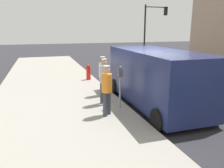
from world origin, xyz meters
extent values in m
plane|color=#2D2D33|center=(0.00, 0.00, 0.00)|extent=(80.00, 80.00, 0.00)
cube|color=#9E998E|center=(3.50, 0.00, 0.07)|extent=(5.00, 32.00, 0.15)
cylinder|color=gray|center=(1.35, 0.74, 0.72)|extent=(0.07, 0.07, 1.15)
cube|color=#4C4C51|center=(1.35, 0.74, 1.44)|extent=(0.14, 0.18, 0.28)
sphere|color=#47474C|center=(1.35, 0.74, 1.61)|extent=(0.12, 0.12, 0.12)
cylinder|color=#383D47|center=(2.09, 1.37, 0.55)|extent=(0.14, 0.14, 0.79)
cylinder|color=#383D47|center=(1.93, 1.23, 0.55)|extent=(0.14, 0.14, 0.79)
cylinder|color=orange|center=(2.01, 1.30, 1.24)|extent=(0.34, 0.34, 0.59)
sphere|color=tan|center=(2.01, 1.30, 1.67)|extent=(0.21, 0.21, 0.21)
cylinder|color=silver|center=(2.01, 1.30, 1.78)|extent=(0.20, 0.20, 0.04)
cylinder|color=#726656|center=(1.51, -1.05, 0.55)|extent=(0.14, 0.14, 0.80)
cylinder|color=#726656|center=(1.49, -0.83, 0.55)|extent=(0.14, 0.14, 0.80)
cylinder|color=white|center=(1.50, -0.94, 1.24)|extent=(0.34, 0.34, 0.60)
sphere|color=brown|center=(1.50, -0.94, 1.68)|extent=(0.22, 0.22, 0.22)
cylinder|color=silver|center=(1.50, -0.94, 1.79)|extent=(0.20, 0.20, 0.04)
cylinder|color=#383D47|center=(1.84, 0.09, 0.56)|extent=(0.14, 0.14, 0.82)
cylinder|color=#383D47|center=(1.71, 0.26, 0.56)|extent=(0.14, 0.14, 0.82)
cylinder|color=#B7B7B7|center=(1.77, 0.18, 1.28)|extent=(0.34, 0.34, 0.62)
sphere|color=tan|center=(1.77, 0.18, 1.73)|extent=(0.22, 0.22, 0.22)
cylinder|color=silver|center=(1.77, 0.18, 1.85)|extent=(0.21, 0.21, 0.04)
cube|color=navy|center=(-0.15, 0.55, 1.17)|extent=(2.07, 5.23, 1.96)
cube|color=black|center=(-0.12, 3.00, 1.56)|extent=(1.84, 0.11, 0.88)
cylinder|color=black|center=(-1.07, 2.61, 0.34)|extent=(0.23, 0.68, 0.68)
cylinder|color=black|center=(0.83, 2.58, 0.34)|extent=(0.23, 0.68, 0.68)
cylinder|color=black|center=(-1.13, -1.49, 0.34)|extent=(0.23, 0.68, 0.68)
cylinder|color=black|center=(0.77, -1.52, 0.34)|extent=(0.23, 0.68, 0.68)
cylinder|color=black|center=(-5.90, -12.13, 2.60)|extent=(0.16, 0.16, 5.20)
cylinder|color=black|center=(-7.10, -12.13, 5.00)|extent=(2.40, 0.10, 0.10)
cube|color=black|center=(-8.10, -12.13, 4.65)|extent=(0.24, 0.32, 0.80)
sphere|color=red|center=(-8.10, -12.30, 4.90)|extent=(0.17, 0.17, 0.17)
sphere|color=yellow|center=(-8.10, -12.30, 4.65)|extent=(0.17, 0.17, 0.17)
sphere|color=green|center=(-8.10, -12.30, 4.40)|extent=(0.17, 0.17, 0.17)
cylinder|color=red|center=(1.45, -4.14, 0.50)|extent=(0.24, 0.24, 0.70)
sphere|color=red|center=(1.45, -4.14, 0.91)|extent=(0.20, 0.20, 0.20)
camera|label=1|loc=(3.98, 7.86, 2.90)|focal=35.48mm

